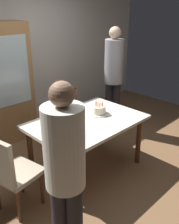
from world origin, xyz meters
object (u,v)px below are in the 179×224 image
plate_near_celebrant (75,136)px  person_guest (114,73)px  plate_far_side (71,116)px  dining_table (87,127)px  chair_upholstered (10,171)px  chair_spindle_back (61,117)px  birthday_cake (99,110)px  person_celebrant (65,170)px

plate_near_celebrant → person_guest: bearing=26.6°
plate_near_celebrant → plate_far_side: bearing=53.9°
dining_table → chair_upholstered: 1.12m
plate_far_side → chair_spindle_back: chair_spindle_back is taller
person_guest → dining_table: bearing=-154.4°
birthday_cake → person_guest: size_ratio=0.16×
chair_spindle_back → chair_upholstered: 1.57m
chair_spindle_back → person_guest: bearing=-13.4°
plate_near_celebrant → chair_spindle_back: size_ratio=0.23×
birthday_cake → chair_spindle_back: chair_spindle_back is taller
plate_near_celebrant → chair_upholstered: size_ratio=0.23×
birthday_cake → plate_near_celebrant: (-0.66, -0.25, -0.05)m
birthday_cake → plate_far_side: bearing=148.7°
birthday_cake → chair_spindle_back: 0.87m
chair_spindle_back → plate_far_side: bearing=-116.3°
person_celebrant → plate_far_side: bearing=47.2°
birthday_cake → chair_upholstered: (-1.38, -0.02, -0.27)m
dining_table → birthday_cake: birthday_cake is taller
chair_spindle_back → plate_near_celebrant: bearing=-120.8°
chair_upholstered → birthday_cake: bearing=0.9°
person_guest → plate_far_side: bearing=-164.5°
chair_spindle_back → person_celebrant: person_celebrant is taller
chair_spindle_back → chair_upholstered: bearing=-148.6°
dining_table → birthday_cake: size_ratio=5.22×
chair_spindle_back → dining_table: bearing=-105.1°
plate_near_celebrant → plate_far_side: size_ratio=1.00×
dining_table → plate_far_side: bearing=107.9°
chair_spindle_back → person_guest: (1.00, -0.24, 0.58)m
dining_table → birthday_cake: bearing=5.3°
chair_upholstered → plate_near_celebrant: bearing=-17.7°
dining_table → person_celebrant: bearing=-141.6°
dining_table → person_guest: 1.40m
birthday_cake → chair_spindle_back: bearing=92.7°
chair_upholstered → person_guest: (2.33, 0.58, 0.50)m
plate_far_side → chair_upholstered: bearing=-168.0°
birthday_cake → plate_near_celebrant: birthday_cake is taller
birthday_cake → person_celebrant: size_ratio=0.17×
dining_table → chair_spindle_back: bearing=74.9°
chair_spindle_back → chair_upholstered: same height
plate_far_side → person_guest: size_ratio=0.12×
person_celebrant → person_guest: (2.28, 1.42, 0.09)m
birthday_cake → plate_near_celebrant: size_ratio=1.27×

